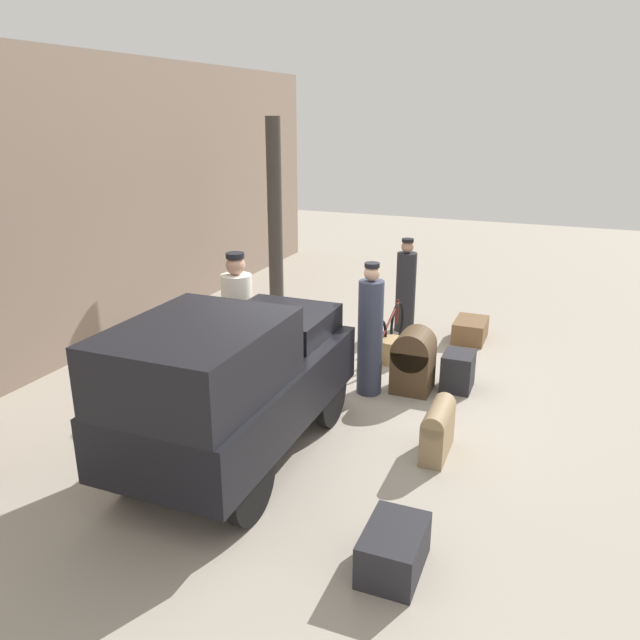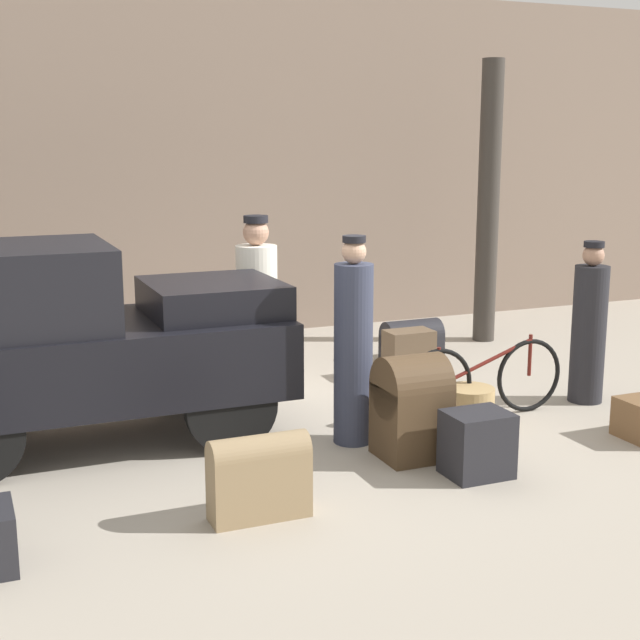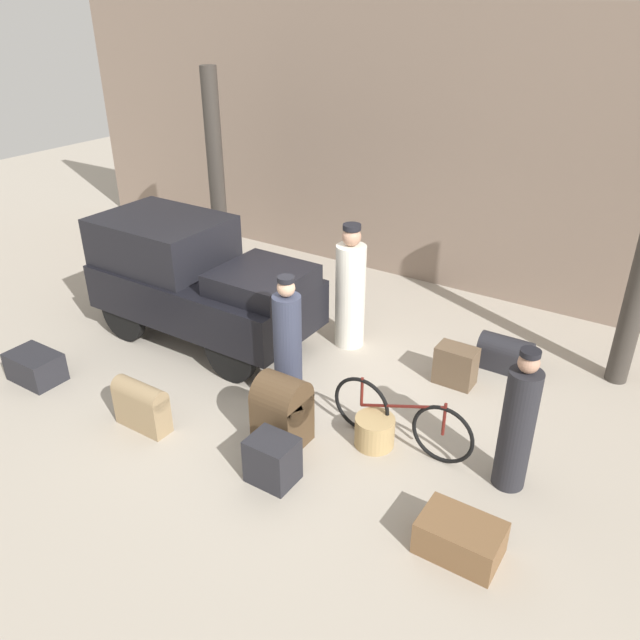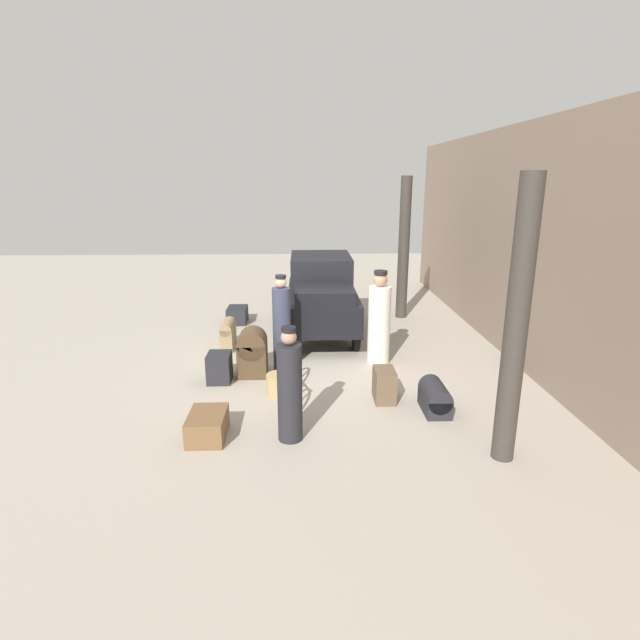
{
  "view_description": "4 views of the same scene",
  "coord_description": "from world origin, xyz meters",
  "px_view_note": "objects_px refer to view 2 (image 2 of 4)",
  "views": [
    {
      "loc": [
        -7.22,
        -2.8,
        3.63
      ],
      "look_at": [
        0.2,
        0.2,
        0.95
      ],
      "focal_mm": 35.0,
      "sensor_mm": 36.0,
      "label": 1
    },
    {
      "loc": [
        -2.9,
        -7.24,
        2.61
      ],
      "look_at": [
        0.2,
        0.2,
        0.95
      ],
      "focal_mm": 50.0,
      "sensor_mm": 36.0,
      "label": 2
    },
    {
      "loc": [
        3.96,
        -5.59,
        4.57
      ],
      "look_at": [
        0.2,
        0.2,
        0.95
      ],
      "focal_mm": 35.0,
      "sensor_mm": 36.0,
      "label": 3
    },
    {
      "loc": [
        9.1,
        -0.11,
        3.46
      ],
      "look_at": [
        0.2,
        0.2,
        0.95
      ],
      "focal_mm": 28.0,
      "sensor_mm": 36.0,
      "label": 4
    }
  ],
  "objects_px": {
    "suitcase_black_upright": "(409,354)",
    "trunk_wicker_pale": "(259,474)",
    "trunk_umber_medium": "(477,444)",
    "porter_lifting_near_truck": "(257,312)",
    "porter_standing_middle": "(589,329)",
    "wicker_basket": "(469,406)",
    "trunk_barrel_dark": "(412,340)",
    "suitcase_small_leather": "(412,405)",
    "bicycle": "(485,380)",
    "truck": "(73,337)",
    "porter_with_bicycle": "(353,348)"
  },
  "relations": [
    {
      "from": "suitcase_black_upright",
      "to": "trunk_wicker_pale",
      "type": "xyz_separation_m",
      "value": [
        -2.72,
        -2.9,
        0.06
      ]
    },
    {
      "from": "porter_standing_middle",
      "to": "porter_with_bicycle",
      "type": "bearing_deg",
      "value": -175.51
    },
    {
      "from": "wicker_basket",
      "to": "trunk_barrel_dark",
      "type": "bearing_deg",
      "value": 73.78
    },
    {
      "from": "truck",
      "to": "wicker_basket",
      "type": "height_order",
      "value": "truck"
    },
    {
      "from": "porter_standing_middle",
      "to": "bicycle",
      "type": "bearing_deg",
      "value": -176.99
    },
    {
      "from": "trunk_umber_medium",
      "to": "trunk_wicker_pale",
      "type": "distance_m",
      "value": 1.84
    },
    {
      "from": "trunk_barrel_dark",
      "to": "suitcase_black_upright",
      "type": "height_order",
      "value": "suitcase_black_upright"
    },
    {
      "from": "trunk_wicker_pale",
      "to": "suitcase_black_upright",
      "type": "bearing_deg",
      "value": 46.76
    },
    {
      "from": "trunk_umber_medium",
      "to": "trunk_wicker_pale",
      "type": "height_order",
      "value": "trunk_wicker_pale"
    },
    {
      "from": "porter_lifting_near_truck",
      "to": "trunk_umber_medium",
      "type": "bearing_deg",
      "value": -74.64
    },
    {
      "from": "porter_lifting_near_truck",
      "to": "porter_standing_middle",
      "type": "distance_m",
      "value": 3.34
    },
    {
      "from": "trunk_wicker_pale",
      "to": "porter_lifting_near_truck",
      "type": "bearing_deg",
      "value": 71.47
    },
    {
      "from": "suitcase_small_leather",
      "to": "trunk_barrel_dark",
      "type": "height_order",
      "value": "suitcase_small_leather"
    },
    {
      "from": "truck",
      "to": "suitcase_small_leather",
      "type": "relative_size",
      "value": 3.76
    },
    {
      "from": "bicycle",
      "to": "suitcase_black_upright",
      "type": "bearing_deg",
      "value": 88.85
    },
    {
      "from": "trunk_wicker_pale",
      "to": "trunk_umber_medium",
      "type": "bearing_deg",
      "value": 3.27
    },
    {
      "from": "porter_standing_middle",
      "to": "trunk_umber_medium",
      "type": "bearing_deg",
      "value": -148.25
    },
    {
      "from": "truck",
      "to": "trunk_umber_medium",
      "type": "relative_size",
      "value": 6.37
    },
    {
      "from": "porter_standing_middle",
      "to": "trunk_wicker_pale",
      "type": "xyz_separation_m",
      "value": [
        -3.93,
        -1.41,
        -0.42
      ]
    },
    {
      "from": "porter_standing_middle",
      "to": "suitcase_black_upright",
      "type": "relative_size",
      "value": 3.06
    },
    {
      "from": "porter_lifting_near_truck",
      "to": "trunk_barrel_dark",
      "type": "bearing_deg",
      "value": 14.9
    },
    {
      "from": "suitcase_small_leather",
      "to": "trunk_wicker_pale",
      "type": "xyz_separation_m",
      "value": [
        -1.55,
        -0.67,
        -0.13
      ]
    },
    {
      "from": "truck",
      "to": "trunk_umber_medium",
      "type": "distance_m",
      "value": 3.45
    },
    {
      "from": "wicker_basket",
      "to": "porter_lifting_near_truck",
      "type": "distance_m",
      "value": 2.43
    },
    {
      "from": "truck",
      "to": "suitcase_black_upright",
      "type": "bearing_deg",
      "value": 13.36
    },
    {
      "from": "porter_lifting_near_truck",
      "to": "trunk_umber_medium",
      "type": "xyz_separation_m",
      "value": [
        0.81,
        -2.95,
        -0.58
      ]
    },
    {
      "from": "suitcase_small_leather",
      "to": "suitcase_black_upright",
      "type": "xyz_separation_m",
      "value": [
        1.17,
        2.23,
        -0.18
      ]
    },
    {
      "from": "bicycle",
      "to": "porter_with_bicycle",
      "type": "height_order",
      "value": "porter_with_bicycle"
    },
    {
      "from": "trunk_barrel_dark",
      "to": "trunk_wicker_pale",
      "type": "bearing_deg",
      "value": -131.07
    },
    {
      "from": "porter_standing_middle",
      "to": "trunk_wicker_pale",
      "type": "relative_size",
      "value": 2.3
    },
    {
      "from": "suitcase_small_leather",
      "to": "trunk_umber_medium",
      "type": "xyz_separation_m",
      "value": [
        0.28,
        -0.56,
        -0.19
      ]
    },
    {
      "from": "wicker_basket",
      "to": "suitcase_black_upright",
      "type": "xyz_separation_m",
      "value": [
        0.28,
        1.7,
        0.09
      ]
    },
    {
      "from": "suitcase_black_upright",
      "to": "trunk_wicker_pale",
      "type": "distance_m",
      "value": 3.98
    },
    {
      "from": "porter_standing_middle",
      "to": "trunk_barrel_dark",
      "type": "distance_m",
      "value": 2.4
    },
    {
      "from": "trunk_barrel_dark",
      "to": "suitcase_black_upright",
      "type": "xyz_separation_m",
      "value": [
        -0.43,
        -0.72,
        0.04
      ]
    },
    {
      "from": "bicycle",
      "to": "suitcase_black_upright",
      "type": "distance_m",
      "value": 1.56
    },
    {
      "from": "truck",
      "to": "porter_standing_middle",
      "type": "distance_m",
      "value": 4.93
    },
    {
      "from": "porter_with_bicycle",
      "to": "porter_standing_middle",
      "type": "bearing_deg",
      "value": 4.49
    },
    {
      "from": "porter_standing_middle",
      "to": "trunk_umber_medium",
      "type": "xyz_separation_m",
      "value": [
        -2.1,
        -1.3,
        -0.48
      ]
    },
    {
      "from": "porter_lifting_near_truck",
      "to": "suitcase_black_upright",
      "type": "bearing_deg",
      "value": -5.11
    },
    {
      "from": "truck",
      "to": "porter_with_bicycle",
      "type": "distance_m",
      "value": 2.37
    },
    {
      "from": "porter_standing_middle",
      "to": "suitcase_small_leather",
      "type": "height_order",
      "value": "porter_standing_middle"
    },
    {
      "from": "suitcase_small_leather",
      "to": "porter_standing_middle",
      "type": "bearing_deg",
      "value": 17.25
    },
    {
      "from": "suitcase_small_leather",
      "to": "suitcase_black_upright",
      "type": "bearing_deg",
      "value": 62.26
    },
    {
      "from": "suitcase_black_upright",
      "to": "trunk_umber_medium",
      "type": "bearing_deg",
      "value": -107.74
    },
    {
      "from": "porter_lifting_near_truck",
      "to": "porter_standing_middle",
      "type": "relative_size",
      "value": 1.13
    },
    {
      "from": "suitcase_black_upright",
      "to": "porter_lifting_near_truck",
      "type": "bearing_deg",
      "value": 174.89
    },
    {
      "from": "truck",
      "to": "porter_lifting_near_truck",
      "type": "bearing_deg",
      "value": 27.43
    },
    {
      "from": "truck",
      "to": "wicker_basket",
      "type": "distance_m",
      "value": 3.59
    },
    {
      "from": "wicker_basket",
      "to": "porter_lifting_near_truck",
      "type": "bearing_deg",
      "value": 127.64
    }
  ]
}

